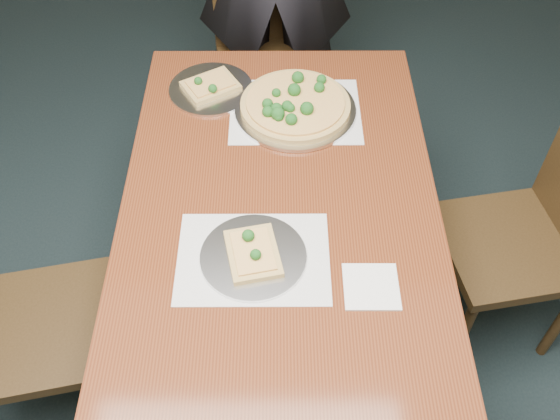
{
  "coord_description": "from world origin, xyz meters",
  "views": [
    {
      "loc": [
        0.16,
        -0.39,
        2.08
      ],
      "look_at": [
        0.16,
        0.74,
        0.75
      ],
      "focal_mm": 40.0,
      "sensor_mm": 36.0,
      "label": 1
    }
  ],
  "objects_px": {
    "chair_far": "(268,45)",
    "slice_plate_far": "(211,87)",
    "pizza_pan": "(295,106)",
    "chair_left": "(6,322)",
    "dining_table": "(280,230)",
    "chair_right": "(537,230)",
    "slice_plate_near": "(253,255)"
  },
  "relations": [
    {
      "from": "chair_left",
      "to": "pizza_pan",
      "type": "relative_size",
      "value": 2.32
    },
    {
      "from": "chair_far",
      "to": "chair_right",
      "type": "bearing_deg",
      "value": -61.3
    },
    {
      "from": "chair_left",
      "to": "slice_plate_near",
      "type": "xyz_separation_m",
      "value": [
        0.72,
        0.05,
        0.25
      ]
    },
    {
      "from": "chair_left",
      "to": "chair_right",
      "type": "relative_size",
      "value": 1.0
    },
    {
      "from": "chair_far",
      "to": "slice_plate_near",
      "type": "relative_size",
      "value": 3.25
    },
    {
      "from": "chair_far",
      "to": "slice_plate_near",
      "type": "bearing_deg",
      "value": -103.16
    },
    {
      "from": "pizza_pan",
      "to": "slice_plate_far",
      "type": "bearing_deg",
      "value": 158.51
    },
    {
      "from": "chair_left",
      "to": "slice_plate_near",
      "type": "height_order",
      "value": "chair_left"
    },
    {
      "from": "chair_left",
      "to": "slice_plate_near",
      "type": "distance_m",
      "value": 0.76
    },
    {
      "from": "chair_left",
      "to": "chair_right",
      "type": "xyz_separation_m",
      "value": [
        1.61,
        0.33,
        0.0
      ]
    },
    {
      "from": "dining_table",
      "to": "slice_plate_far",
      "type": "relative_size",
      "value": 5.36
    },
    {
      "from": "dining_table",
      "to": "slice_plate_far",
      "type": "distance_m",
      "value": 0.59
    },
    {
      "from": "chair_far",
      "to": "chair_left",
      "type": "xyz_separation_m",
      "value": [
        -0.74,
        -1.34,
        0.0
      ]
    },
    {
      "from": "slice_plate_near",
      "to": "slice_plate_far",
      "type": "height_order",
      "value": "slice_plate_near"
    },
    {
      "from": "chair_left",
      "to": "slice_plate_far",
      "type": "height_order",
      "value": "chair_left"
    },
    {
      "from": "dining_table",
      "to": "pizza_pan",
      "type": "distance_m",
      "value": 0.44
    },
    {
      "from": "chair_far",
      "to": "pizza_pan",
      "type": "relative_size",
      "value": 2.32
    },
    {
      "from": "chair_far",
      "to": "dining_table",
      "type": "bearing_deg",
      "value": -99.71
    },
    {
      "from": "chair_left",
      "to": "pizza_pan",
      "type": "height_order",
      "value": "chair_left"
    },
    {
      "from": "pizza_pan",
      "to": "chair_right",
      "type": "bearing_deg",
      "value": -21.41
    },
    {
      "from": "chair_far",
      "to": "slice_plate_far",
      "type": "relative_size",
      "value": 3.25
    },
    {
      "from": "chair_right",
      "to": "slice_plate_far",
      "type": "height_order",
      "value": "chair_right"
    },
    {
      "from": "dining_table",
      "to": "pizza_pan",
      "type": "height_order",
      "value": "pizza_pan"
    },
    {
      "from": "chair_right",
      "to": "slice_plate_near",
      "type": "height_order",
      "value": "chair_right"
    },
    {
      "from": "pizza_pan",
      "to": "dining_table",
      "type": "bearing_deg",
      "value": -96.6
    },
    {
      "from": "chair_far",
      "to": "pizza_pan",
      "type": "xyz_separation_m",
      "value": [
        0.1,
        -0.71,
        0.26
      ]
    },
    {
      "from": "dining_table",
      "to": "slice_plate_near",
      "type": "xyz_separation_m",
      "value": [
        -0.07,
        -0.17,
        0.11
      ]
    },
    {
      "from": "chair_left",
      "to": "slice_plate_far",
      "type": "bearing_deg",
      "value": -48.21
    },
    {
      "from": "pizza_pan",
      "to": "slice_plate_near",
      "type": "xyz_separation_m",
      "value": [
        -0.12,
        -0.58,
        -0.01
      ]
    },
    {
      "from": "chair_right",
      "to": "chair_left",
      "type": "bearing_deg",
      "value": -88.48
    },
    {
      "from": "chair_far",
      "to": "slice_plate_far",
      "type": "bearing_deg",
      "value": -119.15
    },
    {
      "from": "chair_far",
      "to": "chair_left",
      "type": "bearing_deg",
      "value": -130.9
    }
  ]
}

